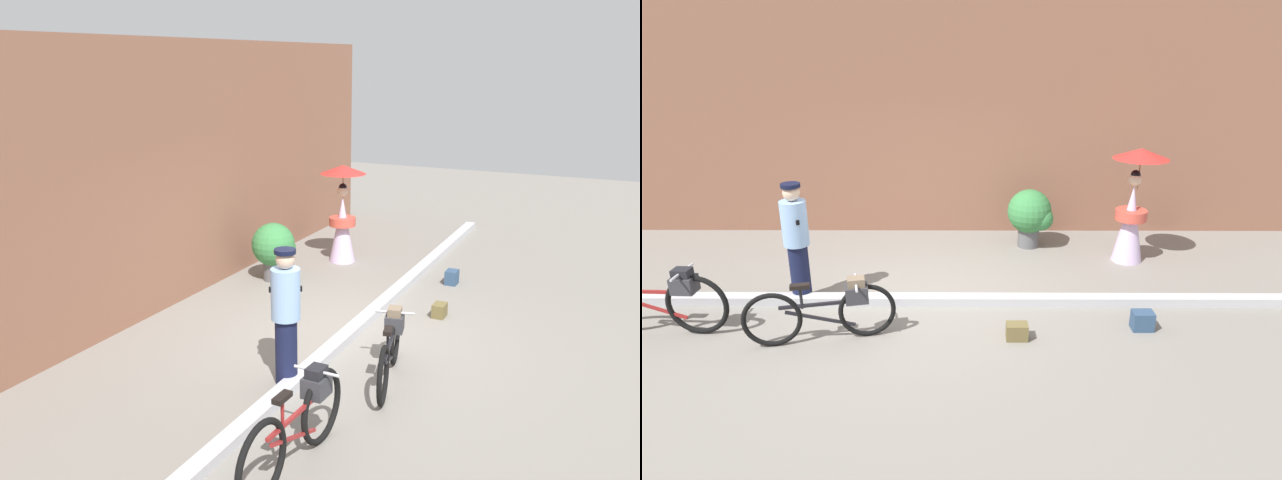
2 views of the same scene
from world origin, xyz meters
The scene contains 10 objects.
ground_plane centered at (0.00, 0.00, 0.00)m, with size 30.00×30.00×0.00m, color gray.
building_wall centered at (0.00, 3.16, 2.00)m, with size 14.00×0.40×3.99m, color brown.
sidewalk_curb centered at (0.00, 0.00, 0.06)m, with size 14.00×0.20×0.12m, color #B2B2B7.
bicycle_near_officer centered at (-2.96, -0.77, 0.44)m, with size 1.86×0.48×0.85m.
bicycle_far_side centered at (-0.88, -0.93, 0.41)m, with size 1.73×0.55×0.77m.
person_officer centered at (-1.51, 0.13, 0.87)m, with size 0.34×0.35×1.64m.
person_with_parasol centered at (3.33, 1.55, 0.93)m, with size 0.84×0.84×1.81m.
potted_plant_by_door centered at (1.82, 2.15, 0.58)m, with size 0.76×0.74×1.00m.
backpack_on_pavement centered at (2.89, -0.67, 0.12)m, with size 0.26×0.19×0.24m.
backpack_spare centered at (1.33, -0.90, 0.10)m, with size 0.26×0.18×0.20m.
Camera 1 is at (-7.96, -3.40, 3.71)m, focal length 38.36 mm.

